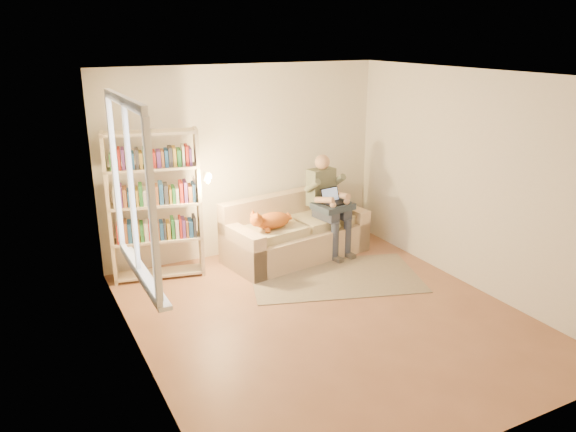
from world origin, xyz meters
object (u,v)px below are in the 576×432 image
sofa (294,235)px  cat (271,220)px  laptop (331,200)px  bookshelf (155,199)px  person (327,199)px

sofa → cat: size_ratio=2.89×
laptop → bookshelf: (-2.32, 0.36, 0.24)m
sofa → bookshelf: (-1.86, 0.16, 0.74)m
laptop → bookshelf: bookshelf is taller
cat → laptop: size_ratio=2.15×
laptop → bookshelf: size_ratio=0.18×
sofa → laptop: 0.71m
person → cat: bearing=178.5°
sofa → bookshelf: size_ratio=1.10×
sofa → person: 0.68m
sofa → person: (0.47, -0.08, 0.48)m
person → cat: 0.94m
person → sofa: bearing=161.5°
sofa → laptop: bearing=-32.2°
cat → laptop: 0.93m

